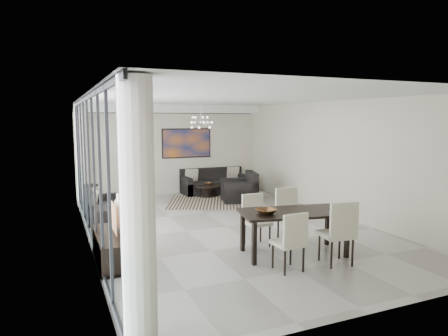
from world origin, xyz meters
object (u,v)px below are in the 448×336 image
sofa_main (215,184)px  tv_console (110,248)px  television (117,215)px  coffee_table (207,190)px  dining_table (294,216)px

sofa_main → tv_console: bearing=-127.4°
television → coffee_table: bearing=-37.8°
sofa_main → television: size_ratio=2.16×
tv_console → dining_table: size_ratio=0.76×
coffee_table → television: 5.99m
tv_console → dining_table: dining_table is taller
sofa_main → dining_table: size_ratio=1.06×
coffee_table → dining_table: 5.86m
sofa_main → dining_table: (-0.97, -6.27, 0.45)m
tv_console → television: 0.57m
television → dining_table: television is taller
sofa_main → tv_console: sofa_main is taller
coffee_table → television: bearing=-125.8°
sofa_main → coffee_table: bearing=-134.6°
sofa_main → tv_console: (-4.09, -5.36, -0.03)m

